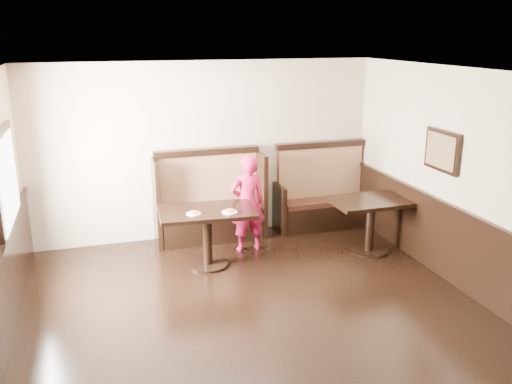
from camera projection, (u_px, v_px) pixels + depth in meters
name	position (u px, v px, depth m)	size (l,w,h in m)	color
ground	(277.00, 345.00, 5.78)	(7.00, 7.00, 0.00)	black
room_shell	(243.00, 281.00, 5.76)	(7.00, 7.00, 7.00)	tan
booth_main	(210.00, 207.00, 8.65)	(1.75, 0.72, 1.45)	black
booth_neighbor	(322.00, 199.00, 9.21)	(1.65, 0.72, 1.45)	black
table_main	(207.00, 223.00, 7.57)	(1.37, 0.91, 0.84)	black
table_neighbor	(371.00, 213.00, 8.06)	(1.21, 0.80, 0.83)	black
child	(248.00, 204.00, 8.11)	(0.54, 0.35, 1.48)	#B91343
pizza_plate_left	(194.00, 213.00, 7.35)	(0.20, 0.20, 0.04)	white
pizza_plate_right	(230.00, 211.00, 7.41)	(0.22, 0.22, 0.04)	white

